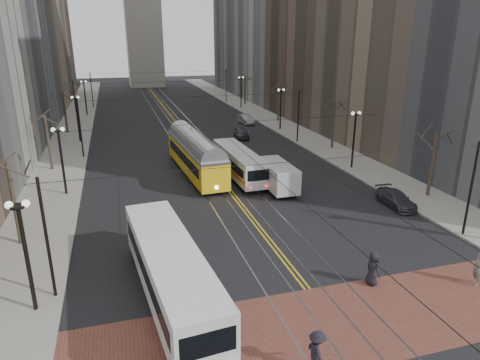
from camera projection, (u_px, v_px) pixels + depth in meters
ground at (300, 280)px, 23.86m from camera, size 260.00×260.00×0.00m
sidewalk_left at (74, 131)px, 60.76m from camera, size 5.00×140.00×0.15m
sidewalk_right at (272, 120)px, 68.75m from camera, size 5.00×140.00×0.15m
crosswalk_band at (335, 323)px, 20.22m from camera, size 25.00×6.00×0.01m
streetcar_rails at (179, 126)px, 64.78m from camera, size 4.80×130.00×0.02m
centre_lines at (179, 126)px, 64.78m from camera, size 0.42×130.00×0.01m
building_left_far at (23, 0)px, 88.87m from camera, size 16.00×20.00×40.00m
building_right_mid at (335, 9)px, 67.05m from camera, size 16.00×20.00×34.00m
building_right_far at (255, 5)px, 102.46m from camera, size 16.00×20.00×40.00m
lamp_posts at (199, 129)px, 49.11m from camera, size 27.60×57.20×5.60m
street_trees at (189, 119)px, 55.02m from camera, size 31.68×53.28×5.60m
trolley_wires at (189, 112)px, 54.33m from camera, size 25.96×120.00×6.60m
transit_bus at (171, 274)px, 21.47m from camera, size 3.76×12.60×3.10m
streetcar at (196, 158)px, 41.64m from camera, size 3.44×13.87×3.24m
rear_bus at (239, 164)px, 40.68m from camera, size 2.65×10.45×2.71m
cargo_van at (277, 177)px, 37.30m from camera, size 2.14×5.53×2.45m
sedan_grey at (241, 133)px, 56.85m from camera, size 2.11×4.23×1.38m
sedan_silver at (245, 119)px, 66.15m from camera, size 1.93×4.36×1.39m
sedan_parked at (396, 199)px, 34.03m from camera, size 1.88×4.26×1.22m
pedestrian_a at (373, 268)px, 23.14m from camera, size 0.71×0.99×1.91m
pedestrian_b at (478, 269)px, 23.13m from camera, size 0.60×0.78×1.91m
pedestrian_d at (317, 352)px, 17.06m from camera, size 0.79×1.26×1.87m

